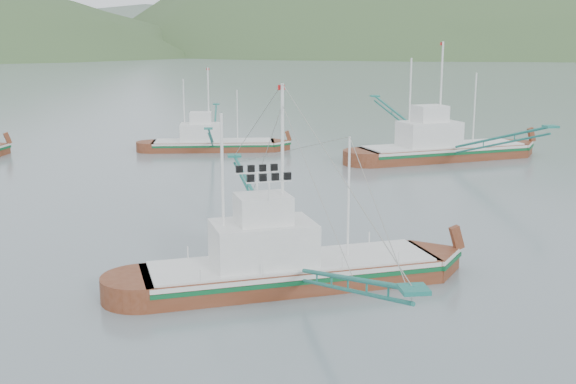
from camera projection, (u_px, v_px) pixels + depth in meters
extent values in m
plane|color=slate|center=(306.00, 293.00, 31.38)|extent=(1200.00, 1200.00, 0.00)
cube|color=#622B14|center=(292.00, 281.00, 32.37)|extent=(13.60, 5.55, 1.76)
cube|color=silver|center=(292.00, 265.00, 32.21)|extent=(13.35, 5.58, 0.19)
cube|color=#0C552A|center=(292.00, 270.00, 32.26)|extent=(13.35, 5.60, 0.19)
cube|color=silver|center=(292.00, 261.00, 32.17)|extent=(12.92, 5.28, 0.11)
cube|color=silver|center=(263.00, 244.00, 31.61)|extent=(4.79, 3.47, 1.94)
cube|color=silver|center=(263.00, 209.00, 31.27)|extent=(2.57, 2.27, 1.23)
cylinder|color=white|center=(282.00, 176.00, 31.21)|extent=(0.14, 0.14, 7.93)
cylinder|color=white|center=(223.00, 193.00, 30.61)|extent=(0.12, 0.12, 6.74)
cylinder|color=white|center=(349.00, 198.00, 32.31)|extent=(0.11, 0.11, 5.55)
cube|color=#622B14|center=(214.00, 149.00, 69.80)|extent=(11.86, 3.83, 1.56)
cube|color=silver|center=(213.00, 142.00, 69.65)|extent=(11.63, 3.88, 0.17)
cube|color=#0C552A|center=(214.00, 144.00, 69.70)|extent=(11.63, 3.89, 0.17)
cube|color=silver|center=(213.00, 141.00, 69.62)|extent=(11.27, 3.64, 0.09)
cube|color=silver|center=(201.00, 132.00, 69.37)|extent=(4.04, 2.73, 1.71)
cube|color=silver|center=(201.00, 118.00, 69.07)|extent=(2.13, 1.84, 1.09)
cylinder|color=white|center=(209.00, 105.00, 68.85)|extent=(0.12, 0.12, 7.02)
cylinder|color=white|center=(184.00, 110.00, 68.81)|extent=(0.11, 0.11, 5.96)
cylinder|color=white|center=(237.00, 115.00, 69.26)|extent=(0.09, 0.09, 4.91)
cube|color=#622B14|center=(443.00, 157.00, 64.94)|extent=(15.84, 7.32, 2.04)
cube|color=silver|center=(443.00, 148.00, 64.76)|extent=(15.56, 7.34, 0.22)
cube|color=#0C552A|center=(443.00, 150.00, 64.81)|extent=(15.56, 7.36, 0.22)
cube|color=silver|center=(444.00, 145.00, 64.72)|extent=(15.04, 6.96, 0.12)
cube|color=silver|center=(429.00, 134.00, 63.98)|extent=(5.69, 4.30, 2.25)
cube|color=silver|center=(430.00, 113.00, 63.58)|extent=(3.08, 2.77, 1.43)
cylinder|color=white|center=(441.00, 95.00, 63.57)|extent=(0.16, 0.16, 9.19)
cylinder|color=white|center=(410.00, 104.00, 62.70)|extent=(0.14, 0.14, 7.81)
cylinder|color=white|center=(475.00, 109.00, 65.06)|extent=(0.12, 0.12, 6.43)
ellipsoid|color=#39552B|center=(565.00, 51.00, 477.91)|extent=(684.00, 432.00, 306.00)
ellipsoid|color=slate|center=(237.00, 49.00, 577.71)|extent=(960.00, 400.00, 240.00)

